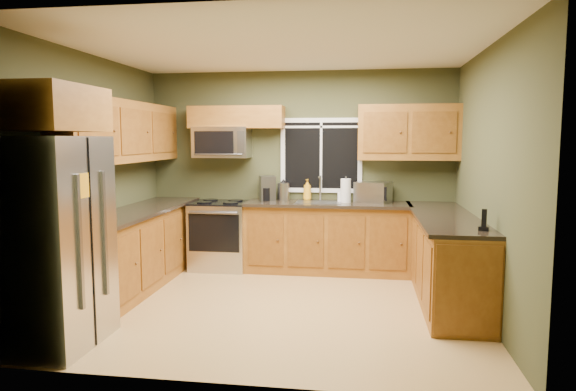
% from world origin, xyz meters
% --- Properties ---
extents(floor, '(4.20, 4.20, 0.00)m').
position_xyz_m(floor, '(0.00, 0.00, 0.00)').
color(floor, tan).
rests_on(floor, ground).
extents(ceiling, '(4.20, 4.20, 0.00)m').
position_xyz_m(ceiling, '(0.00, 0.00, 2.70)').
color(ceiling, white).
rests_on(ceiling, back_wall).
extents(back_wall, '(4.20, 0.00, 4.20)m').
position_xyz_m(back_wall, '(0.00, 1.80, 1.35)').
color(back_wall, '#3C3F24').
rests_on(back_wall, ground).
extents(front_wall, '(4.20, 0.00, 4.20)m').
position_xyz_m(front_wall, '(0.00, -1.80, 1.35)').
color(front_wall, '#3C3F24').
rests_on(front_wall, ground).
extents(left_wall, '(0.00, 3.60, 3.60)m').
position_xyz_m(left_wall, '(-2.10, 0.00, 1.35)').
color(left_wall, '#3C3F24').
rests_on(left_wall, ground).
extents(right_wall, '(0.00, 3.60, 3.60)m').
position_xyz_m(right_wall, '(2.10, 0.00, 1.35)').
color(right_wall, '#3C3F24').
rests_on(right_wall, ground).
extents(window, '(1.12, 0.03, 1.02)m').
position_xyz_m(window, '(0.30, 1.78, 1.55)').
color(window, white).
rests_on(window, back_wall).
extents(base_cabinets_left, '(0.60, 2.65, 0.90)m').
position_xyz_m(base_cabinets_left, '(-1.80, 0.48, 0.45)').
color(base_cabinets_left, brown).
rests_on(base_cabinets_left, ground).
extents(countertop_left, '(0.65, 2.65, 0.04)m').
position_xyz_m(countertop_left, '(-1.78, 0.48, 0.92)').
color(countertop_left, black).
rests_on(countertop_left, base_cabinets_left).
extents(base_cabinets_back, '(2.17, 0.60, 0.90)m').
position_xyz_m(base_cabinets_back, '(0.42, 1.50, 0.45)').
color(base_cabinets_back, brown).
rests_on(base_cabinets_back, ground).
extents(countertop_back, '(2.17, 0.65, 0.04)m').
position_xyz_m(countertop_back, '(0.42, 1.48, 0.92)').
color(countertop_back, black).
rests_on(countertop_back, base_cabinets_back).
extents(base_cabinets_peninsula, '(0.60, 2.52, 0.90)m').
position_xyz_m(base_cabinets_peninsula, '(1.80, 0.54, 0.45)').
color(base_cabinets_peninsula, brown).
rests_on(base_cabinets_peninsula, ground).
extents(countertop_peninsula, '(0.65, 2.50, 0.04)m').
position_xyz_m(countertop_peninsula, '(1.78, 0.55, 0.92)').
color(countertop_peninsula, black).
rests_on(countertop_peninsula, base_cabinets_peninsula).
extents(upper_cabinets_left, '(0.33, 2.65, 0.72)m').
position_xyz_m(upper_cabinets_left, '(-1.94, 0.48, 1.86)').
color(upper_cabinets_left, brown).
rests_on(upper_cabinets_left, left_wall).
extents(upper_cabinets_back_left, '(1.30, 0.33, 0.30)m').
position_xyz_m(upper_cabinets_back_left, '(-0.85, 1.64, 2.07)').
color(upper_cabinets_back_left, brown).
rests_on(upper_cabinets_back_left, back_wall).
extents(upper_cabinets_back_right, '(1.30, 0.33, 0.72)m').
position_xyz_m(upper_cabinets_back_right, '(1.45, 1.64, 1.86)').
color(upper_cabinets_back_right, brown).
rests_on(upper_cabinets_back_right, back_wall).
extents(upper_cabinet_over_fridge, '(0.72, 0.90, 0.38)m').
position_xyz_m(upper_cabinet_over_fridge, '(-1.74, -1.30, 2.03)').
color(upper_cabinet_over_fridge, brown).
rests_on(upper_cabinet_over_fridge, left_wall).
extents(refrigerator, '(0.74, 0.90, 1.80)m').
position_xyz_m(refrigerator, '(-1.74, -1.30, 0.90)').
color(refrigerator, '#B7B7BC').
rests_on(refrigerator, ground).
extents(range, '(0.76, 0.69, 0.94)m').
position_xyz_m(range, '(-1.05, 1.47, 0.47)').
color(range, '#B7B7BC').
rests_on(range, ground).
extents(microwave, '(0.76, 0.41, 0.42)m').
position_xyz_m(microwave, '(-1.05, 1.61, 1.73)').
color(microwave, '#B7B7BC').
rests_on(microwave, back_wall).
extents(sink, '(0.60, 0.42, 0.36)m').
position_xyz_m(sink, '(0.30, 1.49, 0.95)').
color(sink, slate).
rests_on(sink, countertop_back).
extents(toaster_oven, '(0.52, 0.48, 0.27)m').
position_xyz_m(toaster_oven, '(1.01, 1.62, 1.07)').
color(toaster_oven, '#B7B7BC').
rests_on(toaster_oven, countertop_back).
extents(coffee_maker, '(0.27, 0.32, 0.33)m').
position_xyz_m(coffee_maker, '(-0.42, 1.60, 1.10)').
color(coffee_maker, slate).
rests_on(coffee_maker, countertop_back).
extents(kettle, '(0.19, 0.19, 0.29)m').
position_xyz_m(kettle, '(-0.20, 1.65, 1.07)').
color(kettle, '#B7B7BC').
rests_on(kettle, countertop_back).
extents(paper_towel_roll, '(0.13, 0.13, 0.35)m').
position_xyz_m(paper_towel_roll, '(0.65, 1.52, 1.10)').
color(paper_towel_roll, white).
rests_on(paper_towel_roll, countertop_back).
extents(soap_bottle_a, '(0.14, 0.14, 0.29)m').
position_xyz_m(soap_bottle_a, '(0.12, 1.70, 1.08)').
color(soap_bottle_a, '#EFA316').
rests_on(soap_bottle_a, countertop_back).
extents(soap_bottle_b, '(0.09, 0.09, 0.18)m').
position_xyz_m(soap_bottle_b, '(0.58, 1.59, 1.03)').
color(soap_bottle_b, white).
rests_on(soap_bottle_b, countertop_back).
extents(soap_bottle_c, '(0.17, 0.17, 0.18)m').
position_xyz_m(soap_bottle_c, '(-0.22, 1.70, 1.03)').
color(soap_bottle_c, white).
rests_on(soap_bottle_c, countertop_back).
extents(cordless_phone, '(0.11, 0.11, 0.20)m').
position_xyz_m(cordless_phone, '(1.98, -0.40, 1.00)').
color(cordless_phone, black).
rests_on(cordless_phone, countertop_peninsula).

